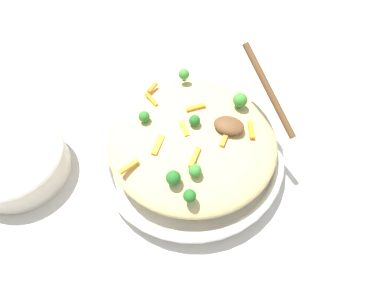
{
  "coord_description": "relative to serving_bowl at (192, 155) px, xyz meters",
  "views": [
    {
      "loc": [
        -0.1,
        0.34,
        0.62
      ],
      "look_at": [
        0.0,
        0.0,
        0.07
      ],
      "focal_mm": 32.36,
      "sensor_mm": 36.0,
      "label": 1
    }
  ],
  "objects": [
    {
      "name": "broccoli_floret_5",
      "position": [
        -0.07,
        -0.09,
        0.09
      ],
      "size": [
        0.03,
        0.03,
        0.03
      ],
      "color": "#377928",
      "rests_on": "pasta_mound"
    },
    {
      "name": "carrot_piece_7",
      "position": [
        -0.02,
        0.05,
        0.08
      ],
      "size": [
        0.01,
        0.04,
        0.01
      ],
      "primitive_type": "cube",
      "rotation": [
        0.0,
        0.0,
        1.5
      ],
      "color": "orange",
      "rests_on": "pasta_mound"
    },
    {
      "name": "serving_bowl",
      "position": [
        0.0,
        0.0,
        0.0
      ],
      "size": [
        0.36,
        0.36,
        0.05
      ],
      "color": "white",
      "rests_on": "ground_plane"
    },
    {
      "name": "broccoli_floret_0",
      "position": [
        -0.0,
        0.1,
        0.09
      ],
      "size": [
        0.02,
        0.02,
        0.03
      ],
      "color": "#205B1C",
      "rests_on": "pasta_mound"
    },
    {
      "name": "ground_plane",
      "position": [
        0.0,
        0.0,
        -0.02
      ],
      "size": [
        2.4,
        2.4,
        0.0
      ],
      "primitive_type": "plane",
      "color": "beige"
    },
    {
      "name": "carrot_piece_8",
      "position": [
        0.05,
        0.05,
        0.08
      ],
      "size": [
        0.01,
        0.04,
        0.01
      ],
      "primitive_type": "cube",
      "rotation": [
        0.0,
        0.0,
        4.69
      ],
      "color": "orange",
      "rests_on": "pasta_mound"
    },
    {
      "name": "carrot_piece_5",
      "position": [
        -0.06,
        0.0,
        0.08
      ],
      "size": [
        0.01,
        0.03,
        0.01
      ],
      "primitive_type": "cube",
      "rotation": [
        0.0,
        0.0,
        1.49
      ],
      "color": "orange",
      "rests_on": "pasta_mound"
    },
    {
      "name": "broccoli_floret_2",
      "position": [
        -0.0,
        -0.02,
        0.1
      ],
      "size": [
        0.02,
        0.02,
        0.02
      ],
      "color": "#205B1C",
      "rests_on": "pasta_mound"
    },
    {
      "name": "carrot_piece_6",
      "position": [
        -0.1,
        -0.04,
        0.08
      ],
      "size": [
        0.02,
        0.04,
        0.01
      ],
      "primitive_type": "cube",
      "rotation": [
        0.0,
        0.0,
        1.89
      ],
      "color": "orange",
      "rests_on": "pasta_mound"
    },
    {
      "name": "carrot_piece_0",
      "position": [
        0.01,
        -0.05,
        0.09
      ],
      "size": [
        0.03,
        0.03,
        0.01
      ],
      "primitive_type": "cube",
      "rotation": [
        0.0,
        0.0,
        0.64
      ],
      "color": "orange",
      "rests_on": "pasta_mound"
    },
    {
      "name": "broccoli_floret_1",
      "position": [
        -0.03,
        0.12,
        0.09
      ],
      "size": [
        0.02,
        0.02,
        0.02
      ],
      "color": "#205B1C",
      "rests_on": "pasta_mound"
    },
    {
      "name": "carrot_piece_3",
      "position": [
        0.01,
        0.0,
        0.09
      ],
      "size": [
        0.03,
        0.03,
        0.01
      ],
      "primitive_type": "cube",
      "rotation": [
        0.0,
        0.0,
        5.35
      ],
      "color": "orange",
      "rests_on": "pasta_mound"
    },
    {
      "name": "carrot_piece_4",
      "position": [
        0.08,
        0.1,
        0.08
      ],
      "size": [
        0.03,
        0.04,
        0.01
      ],
      "primitive_type": "cube",
      "rotation": [
        0.0,
        0.0,
        0.97
      ],
      "color": "orange",
      "rests_on": "pasta_mound"
    },
    {
      "name": "pasta_mound",
      "position": [
        0.0,
        0.0,
        0.05
      ],
      "size": [
        0.32,
        0.31,
        0.07
      ],
      "primitive_type": "ellipsoid",
      "color": "#D1BA7A",
      "rests_on": "serving_bowl"
    },
    {
      "name": "carrot_piece_2",
      "position": [
        0.11,
        -0.08,
        0.08
      ],
      "size": [
        0.01,
        0.03,
        0.01
      ],
      "primitive_type": "cube",
      "rotation": [
        0.0,
        0.0,
        1.31
      ],
      "color": "orange",
      "rests_on": "pasta_mound"
    },
    {
      "name": "broccoli_floret_6",
      "position": [
        0.05,
        -0.12,
        0.09
      ],
      "size": [
        0.02,
        0.02,
        0.03
      ],
      "color": "#377928",
      "rests_on": "pasta_mound"
    },
    {
      "name": "broccoli_floret_4",
      "position": [
        -0.03,
        0.08,
        0.09
      ],
      "size": [
        0.02,
        0.02,
        0.03
      ],
      "color": "#377928",
      "rests_on": "pasta_mound"
    },
    {
      "name": "broccoli_floret_3",
      "position": [
        0.09,
        -0.0,
        0.09
      ],
      "size": [
        0.02,
        0.02,
        0.02
      ],
      "color": "#296820",
      "rests_on": "pasta_mound"
    },
    {
      "name": "serving_spoon",
      "position": [
        -0.08,
        -0.05,
        0.11
      ],
      "size": [
        0.15,
        0.14,
        0.11
      ],
      "color": "brown",
      "rests_on": "pasta_mound"
    },
    {
      "name": "carrot_piece_1",
      "position": [
        0.1,
        -0.05,
        0.08
      ],
      "size": [
        0.03,
        0.03,
        0.01
      ],
      "primitive_type": "cube",
      "rotation": [
        0.0,
        0.0,
        5.65
      ],
      "color": "orange",
      "rests_on": "pasta_mound"
    },
    {
      "name": "companion_bowl",
      "position": [
        0.32,
        0.12,
        0.01
      ],
      "size": [
        0.2,
        0.2,
        0.07
      ],
      "color": "beige",
      "rests_on": "ground_plane"
    }
  ]
}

